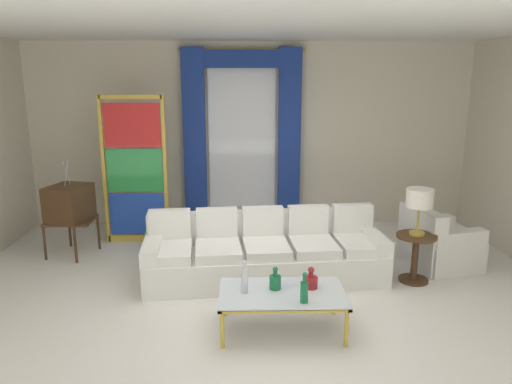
# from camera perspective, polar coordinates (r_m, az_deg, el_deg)

# --- Properties ---
(ground_plane) EXTENTS (16.00, 16.00, 0.00)m
(ground_plane) POSITION_cam_1_polar(r_m,az_deg,el_deg) (5.54, -0.25, -12.85)
(ground_plane) COLOR white
(wall_rear) EXTENTS (8.00, 0.12, 3.00)m
(wall_rear) POSITION_cam_1_polar(r_m,az_deg,el_deg) (8.08, -0.71, 6.71)
(wall_rear) COLOR beige
(wall_rear) RESTS_ON ground
(ceiling_slab) EXTENTS (8.00, 7.60, 0.04)m
(ceiling_slab) POSITION_cam_1_polar(r_m,az_deg,el_deg) (5.79, -0.46, 19.07)
(ceiling_slab) COLOR white
(curtained_window) EXTENTS (2.00, 0.17, 2.70)m
(curtained_window) POSITION_cam_1_polar(r_m,az_deg,el_deg) (7.89, -1.66, 8.29)
(curtained_window) COLOR white
(curtained_window) RESTS_ON ground
(couch_white_long) EXTENTS (2.98, 1.16, 0.86)m
(couch_white_long) POSITION_cam_1_polar(r_m,az_deg,el_deg) (6.07, 1.00, -7.26)
(couch_white_long) COLOR white
(couch_white_long) RESTS_ON ground
(coffee_table) EXTENTS (1.23, 0.71, 0.41)m
(coffee_table) POSITION_cam_1_polar(r_m,az_deg,el_deg) (4.84, 3.10, -12.04)
(coffee_table) COLOR silver
(coffee_table) RESTS_ON ground
(bottle_blue_decanter) EXTENTS (0.11, 0.11, 0.23)m
(bottle_blue_decanter) POSITION_cam_1_polar(r_m,az_deg,el_deg) (4.85, 2.27, -10.46)
(bottle_blue_decanter) COLOR #196B3D
(bottle_blue_decanter) RESTS_ON coffee_table
(bottle_crystal_tall) EXTENTS (0.07, 0.07, 0.33)m
(bottle_crystal_tall) POSITION_cam_1_polar(r_m,az_deg,el_deg) (4.75, -1.35, -10.26)
(bottle_crystal_tall) COLOR silver
(bottle_crystal_tall) RESTS_ON coffee_table
(bottle_amber_squat) EXTENTS (0.07, 0.07, 0.30)m
(bottle_amber_squat) POSITION_cam_1_polar(r_m,az_deg,el_deg) (4.59, 5.70, -11.48)
(bottle_amber_squat) COLOR #196B3D
(bottle_amber_squat) RESTS_ON coffee_table
(bottle_ruby_flask) EXTENTS (0.14, 0.14, 0.22)m
(bottle_ruby_flask) POSITION_cam_1_polar(r_m,az_deg,el_deg) (4.90, 6.48, -10.35)
(bottle_ruby_flask) COLOR maroon
(bottle_ruby_flask) RESTS_ON coffee_table
(vintage_tv) EXTENTS (0.65, 0.71, 1.35)m
(vintage_tv) POSITION_cam_1_polar(r_m,az_deg,el_deg) (7.17, -21.16, -1.39)
(vintage_tv) COLOR #472D19
(vintage_tv) RESTS_ON ground
(armchair_white) EXTENTS (0.99, 0.98, 0.80)m
(armchair_white) POSITION_cam_1_polar(r_m,az_deg,el_deg) (6.84, 20.56, -5.90)
(armchair_white) COLOR white
(armchair_white) RESTS_ON ground
(stained_glass_divider) EXTENTS (0.95, 0.05, 2.20)m
(stained_glass_divider) POSITION_cam_1_polar(r_m,az_deg,el_deg) (7.37, -14.08, 2.15)
(stained_glass_divider) COLOR gold
(stained_glass_divider) RESTS_ON ground
(peacock_figurine) EXTENTS (0.44, 0.60, 0.50)m
(peacock_figurine) POSITION_cam_1_polar(r_m,az_deg,el_deg) (7.06, -11.46, -5.25)
(peacock_figurine) COLOR beige
(peacock_figurine) RESTS_ON ground
(round_side_table) EXTENTS (0.48, 0.48, 0.59)m
(round_side_table) POSITION_cam_1_polar(r_m,az_deg,el_deg) (6.24, 18.25, -6.92)
(round_side_table) COLOR #472D19
(round_side_table) RESTS_ON ground
(table_lamp_brass) EXTENTS (0.32, 0.32, 0.57)m
(table_lamp_brass) POSITION_cam_1_polar(r_m,az_deg,el_deg) (6.04, 18.72, -0.92)
(table_lamp_brass) COLOR #B29338
(table_lamp_brass) RESTS_ON round_side_table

